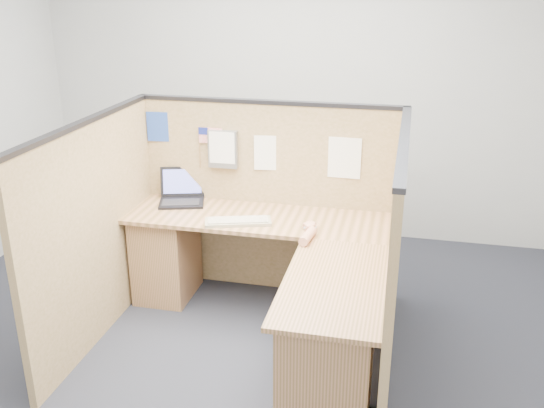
% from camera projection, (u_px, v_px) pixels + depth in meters
% --- Properties ---
extents(floor, '(5.00, 5.00, 0.00)m').
position_uv_depth(floor, '(235.00, 354.00, 4.08)').
color(floor, '#21232F').
rests_on(floor, ground).
extents(wall_back, '(5.00, 0.00, 5.00)m').
position_uv_depth(wall_back, '(300.00, 89.00, 5.64)').
color(wall_back, '#AEB0B4').
rests_on(wall_back, floor).
extents(cubicle_partitions, '(2.06, 1.83, 1.53)m').
position_uv_depth(cubicle_partitions, '(250.00, 225.00, 4.20)').
color(cubicle_partitions, olive).
rests_on(cubicle_partitions, floor).
extents(l_desk, '(1.95, 1.75, 0.73)m').
position_uv_depth(l_desk, '(271.00, 285.00, 4.16)').
color(l_desk, brown).
rests_on(l_desk, floor).
extents(laptop, '(0.40, 0.41, 0.25)m').
position_uv_depth(laptop, '(184.00, 194.00, 4.73)').
color(laptop, black).
rests_on(laptop, l_desk).
extents(keyboard, '(0.50, 0.29, 0.03)m').
position_uv_depth(keyboard, '(238.00, 221.00, 4.32)').
color(keyboard, gray).
rests_on(keyboard, l_desk).
extents(mouse, '(0.11, 0.08, 0.04)m').
position_uv_depth(mouse, '(310.00, 227.00, 4.20)').
color(mouse, silver).
rests_on(mouse, l_desk).
extents(hand_forearm, '(0.10, 0.34, 0.07)m').
position_uv_depth(hand_forearm, '(309.00, 233.00, 4.08)').
color(hand_forearm, tan).
rests_on(hand_forearm, l_desk).
extents(blue_poster, '(0.17, 0.02, 0.23)m').
position_uv_depth(blue_poster, '(158.00, 127.00, 4.69)').
color(blue_poster, '#21409A').
rests_on(blue_poster, cubicle_partitions).
extents(american_flag, '(0.19, 0.01, 0.33)m').
position_uv_depth(american_flag, '(208.00, 137.00, 4.61)').
color(american_flag, olive).
rests_on(american_flag, cubicle_partitions).
extents(file_holder, '(0.23, 0.05, 0.29)m').
position_uv_depth(file_holder, '(223.00, 149.00, 4.61)').
color(file_holder, slate).
rests_on(file_holder, cubicle_partitions).
extents(paper_left, '(0.21, 0.03, 0.27)m').
position_uv_depth(paper_left, '(268.00, 153.00, 4.56)').
color(paper_left, white).
rests_on(paper_left, cubicle_partitions).
extents(paper_right, '(0.24, 0.01, 0.31)m').
position_uv_depth(paper_right, '(344.00, 158.00, 4.44)').
color(paper_right, white).
rests_on(paper_right, cubicle_partitions).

